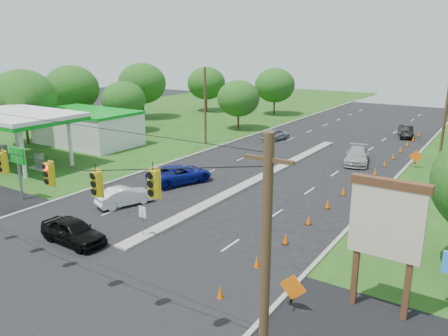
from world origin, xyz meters
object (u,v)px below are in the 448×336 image
Objects in this scene: white_sedan at (125,196)px; blue_pickup at (180,174)px; black_sedan at (73,231)px; pylon_sign at (395,228)px; gas_station at (77,125)px.

blue_pickup reaches higher than white_sedan.
black_sedan is 6.69m from white_sedan.
pylon_sign is 17.84m from black_sedan.
pylon_sign reaches higher than white_sedan.
blue_pickup is at bearing -12.98° from gas_station.
white_sedan is 0.74× the size of blue_pickup.
pylon_sign reaches higher than gas_station.
gas_station reaches higher than white_sedan.
white_sedan is at bearing 111.79° from blue_pickup.
black_sedan is at bearing -39.52° from gas_station.
white_sedan is 6.48m from blue_pickup.
white_sedan is at bearing 20.65° from black_sedan.
blue_pickup is (-2.21, 12.80, 0.01)m from black_sedan.
gas_station is 4.72× the size of white_sedan.
blue_pickup is at bearing 11.19° from black_sedan.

